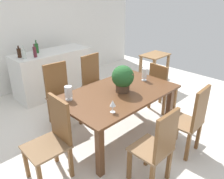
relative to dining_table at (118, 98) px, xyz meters
The scene contains 19 objects.
ground_plane 0.68m from the dining_table, 90.00° to the left, with size 7.04×7.04×0.00m, color silver.
back_wall 2.88m from the dining_table, 90.00° to the left, with size 6.40×0.10×2.60m, color white.
dining_table is the anchor object (origin of this frame).
chair_head_end 1.12m from the dining_table, behind, with size 0.49×0.46×1.02m.
chair_far_left 1.07m from the dining_table, 111.01° to the left, with size 0.48×0.50×1.03m.
chair_foot_end 1.15m from the dining_table, ahead, with size 0.45×0.44×0.92m.
chair_far_right 1.07m from the dining_table, 68.75° to the left, with size 0.48×0.48×1.03m.
chair_near_right 1.06m from the dining_table, 67.97° to the right, with size 0.43×0.42×1.02m.
chair_near_left 1.06m from the dining_table, 111.88° to the right, with size 0.42×0.41×1.00m.
flower_centerpiece 0.33m from the dining_table, 26.26° to the right, with size 0.32×0.32×0.39m.
crystal_vase_left 0.76m from the dining_table, 155.09° to the left, with size 0.10×0.10×0.20m.
crystal_vase_center_near 0.66m from the dining_table, ahead, with size 0.08×0.08×0.21m.
wine_glass 0.63m from the dining_table, 143.56° to the right, with size 0.07×0.07×0.16m.
kitchen_counter 2.13m from the dining_table, 85.21° to the left, with size 1.65×0.64×0.93m, color silver.
wine_bottle_tall 2.01m from the dining_table, 97.57° to the left, with size 0.06×0.06×0.25m.
wine_bottle_amber 2.08m from the dining_table, 102.80° to the left, with size 0.07×0.07×0.24m.
wine_bottle_green 2.23m from the dining_table, 102.51° to the left, with size 0.07×0.07×0.23m.
wine_bottle_dark 2.25m from the dining_table, 92.13° to the left, with size 0.07×0.07×0.26m.
side_table 2.12m from the dining_table, 20.58° to the left, with size 0.64×0.44×0.78m.
Camera 1 is at (-2.17, -2.23, 2.15)m, focal length 35.96 mm.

